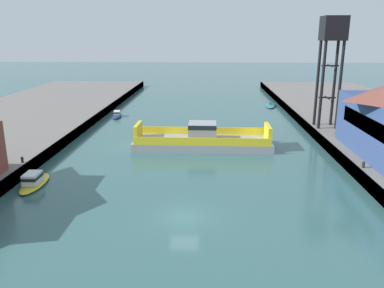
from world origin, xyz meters
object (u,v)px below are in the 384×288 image
at_px(moored_boat_near_left, 117,115).
at_px(moored_boat_mid_left, 271,105).
at_px(moored_boat_near_right, 34,181).
at_px(chain_ferry, 202,140).
at_px(crane_tower, 333,40).

distance_m(moored_boat_near_left, moored_boat_mid_left, 34.20).
distance_m(moored_boat_near_right, moored_boat_mid_left, 58.43).
xyz_separation_m(moored_boat_near_right, moored_boat_mid_left, (32.22, 48.75, -0.36)).
relative_size(moored_boat_near_left, moored_boat_mid_left, 0.78).
distance_m(chain_ferry, crane_tower, 24.64).
bearing_deg(moored_boat_near_left, moored_boat_mid_left, 22.15).
distance_m(chain_ferry, moored_boat_near_right, 23.28).
xyz_separation_m(chain_ferry, moored_boat_near_right, (-17.46, -15.39, -0.50)).
bearing_deg(moored_boat_near_right, moored_boat_near_left, 89.14).
distance_m(moored_boat_near_left, moored_boat_near_right, 35.86).
relative_size(moored_boat_mid_left, crane_tower, 0.43).
height_order(chain_ferry, crane_tower, crane_tower).
bearing_deg(moored_boat_mid_left, crane_tower, -80.31).
height_order(moored_boat_near_right, crane_tower, crane_tower).
bearing_deg(chain_ferry, moored_boat_near_left, 129.59).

